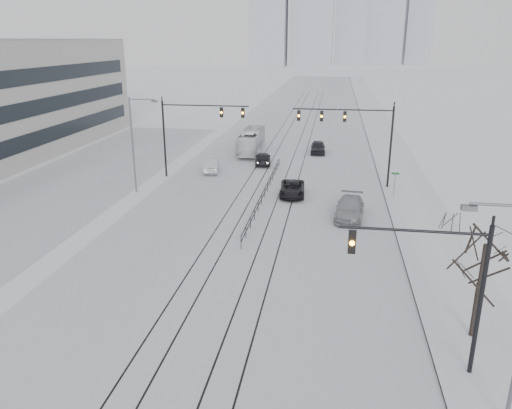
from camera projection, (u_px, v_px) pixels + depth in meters
name	position (u px, v px, depth m)	size (l,w,h in m)	color
road	(293.00, 138.00, 74.31)	(22.00, 260.00, 0.02)	silver
sidewalk_east	(385.00, 140.00, 72.30)	(5.00, 260.00, 0.16)	silver
curb	(368.00, 140.00, 72.67)	(0.10, 260.00, 0.12)	gray
parking_strip	(88.00, 175.00, 53.81)	(14.00, 60.00, 0.03)	silver
tram_rails	(277.00, 171.00, 55.56)	(5.30, 180.00, 0.01)	black
skyline	(338.00, 6.00, 264.20)	(96.00, 48.00, 72.00)	#9FA2AE
traffic_mast_near	(443.00, 278.00, 20.66)	(6.10, 0.37, 7.00)	black
traffic_mast_ne	(356.00, 129.00, 47.85)	(9.60, 0.37, 8.00)	black
traffic_mast_nw	(191.00, 125.00, 51.30)	(9.10, 0.37, 8.00)	black
street_light_west	(135.00, 138.00, 46.34)	(2.73, 0.25, 9.00)	#595B60
bare_tree	(484.00, 254.00, 23.14)	(4.40, 4.40, 6.10)	black
median_fence	(265.00, 193.00, 46.02)	(0.06, 24.00, 1.00)	black
street_sign	(395.00, 181.00, 45.82)	(0.70, 0.06, 2.40)	#595B60
sedan_sb_inner	(263.00, 158.00, 58.28)	(1.74, 4.32, 1.47)	black
sedan_sb_outer	(211.00, 165.00, 55.09)	(1.56, 4.48, 1.48)	silver
sedan_nb_front	(292.00, 189.00, 46.64)	(2.25, 4.87, 1.35)	black
sedan_nb_right	(350.00, 209.00, 40.84)	(2.21, 5.43, 1.58)	gray
sedan_nb_far	(318.00, 147.00, 64.09)	(1.82, 4.52, 1.54)	black
box_truck	(251.00, 141.00, 64.36)	(2.42, 10.33, 2.88)	silver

